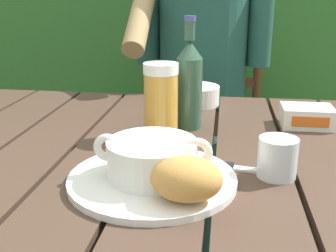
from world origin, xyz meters
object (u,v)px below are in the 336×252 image
object	(u,v)px
bread_roll	(187,179)
water_glass_small	(277,158)
soup_bowl	(152,158)
beer_bottle	(189,83)
chair_near_diner	(203,124)
person_eating	(201,77)
table_knife	(232,167)
beer_glass	(161,100)
diner_bowl	(195,95)
butter_tub	(307,116)
serving_plate	(152,179)

from	to	relation	value
bread_roll	water_glass_small	size ratio (longest dim) A/B	1.58
soup_bowl	beer_bottle	size ratio (longest dim) A/B	0.78
chair_near_diner	person_eating	xyz separation A→B (m)	(-0.00, -0.20, 0.25)
table_knife	beer_glass	bearing A→B (deg)	133.14
person_eating	table_knife	xyz separation A→B (m)	(0.11, -0.79, -0.00)
table_knife	diner_bowl	bearing A→B (deg)	102.96
diner_bowl	soup_bowl	bearing A→B (deg)	-93.75
beer_bottle	butter_tub	xyz separation A→B (m)	(0.28, 0.05, -0.08)
water_glass_small	diner_bowl	world-z (taller)	water_glass_small
beer_glass	chair_near_diner	bearing A→B (deg)	86.11
diner_bowl	table_knife	bearing A→B (deg)	-77.04
table_knife	person_eating	bearing A→B (deg)	97.65
water_glass_small	beer_bottle	bearing A→B (deg)	125.26
butter_tub	diner_bowl	world-z (taller)	diner_bowl
serving_plate	table_knife	distance (m)	0.15
beer_glass	diner_bowl	distance (m)	0.29
chair_near_diner	soup_bowl	bearing A→B (deg)	-91.84
table_knife	water_glass_small	bearing A→B (deg)	-14.34
person_eating	bread_roll	bearing A→B (deg)	-87.87
beer_glass	table_knife	distance (m)	0.24
beer_glass	table_knife	size ratio (longest dim) A/B	1.08
bread_roll	beer_bottle	size ratio (longest dim) A/B	0.43
chair_near_diner	water_glass_small	size ratio (longest dim) A/B	13.61
chair_near_diner	serving_plate	distance (m)	1.09
person_eating	beer_glass	xyz separation A→B (m)	(-0.05, -0.62, 0.07)
beer_bottle	diner_bowl	bearing A→B (deg)	90.28
chair_near_diner	butter_tub	world-z (taller)	chair_near_diner
serving_plate	bread_roll	distance (m)	0.11
beer_glass	serving_plate	bearing A→B (deg)	-84.89
person_eating	butter_tub	world-z (taller)	person_eating
person_eating	soup_bowl	xyz separation A→B (m)	(-0.03, -0.86, 0.04)
person_eating	serving_plate	distance (m)	0.86
butter_tub	table_knife	size ratio (longest dim) A/B	0.79
serving_plate	bread_roll	xyz separation A→B (m)	(0.07, -0.08, 0.04)
butter_tub	diner_bowl	xyz separation A→B (m)	(-0.28, 0.16, 0.00)
bread_roll	water_glass_small	xyz separation A→B (m)	(0.15, 0.13, -0.01)
beer_glass	beer_bottle	world-z (taller)	beer_bottle
bread_roll	beer_glass	bearing A→B (deg)	105.37
soup_bowl	bread_roll	size ratio (longest dim) A/B	1.80
soup_bowl	beer_glass	distance (m)	0.25
butter_tub	diner_bowl	size ratio (longest dim) A/B	0.86
beer_glass	bread_roll	bearing A→B (deg)	-74.63
butter_tub	soup_bowl	bearing A→B (deg)	-131.76
water_glass_small	serving_plate	bearing A→B (deg)	-166.15
person_eating	water_glass_small	xyz separation A→B (m)	(0.18, -0.81, 0.03)
soup_bowl	table_knife	xyz separation A→B (m)	(0.14, 0.07, -0.04)
person_eating	beer_bottle	xyz separation A→B (m)	(0.00, -0.55, 0.10)
beer_bottle	water_glass_small	size ratio (longest dim) A/B	3.63
water_glass_small	diner_bowl	size ratio (longest dim) A/B	0.51
chair_near_diner	soup_bowl	xyz separation A→B (m)	(-0.03, -1.06, 0.28)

